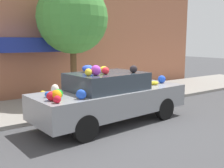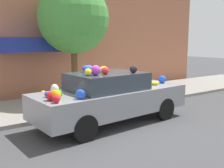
# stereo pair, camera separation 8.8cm
# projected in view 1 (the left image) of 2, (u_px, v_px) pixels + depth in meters

# --- Properties ---
(ground_plane) EXTENTS (60.00, 60.00, 0.00)m
(ground_plane) POSITION_uv_depth(u_px,v_px,m) (113.00, 123.00, 7.48)
(ground_plane) COLOR #424244
(sidewalk_curb) EXTENTS (24.00, 3.20, 0.11)m
(sidewalk_curb) POSITION_uv_depth(u_px,v_px,m) (70.00, 103.00, 9.64)
(sidewalk_curb) COLOR gray
(sidewalk_curb) RESTS_ON ground
(building_facade) EXTENTS (18.00, 1.20, 6.05)m
(building_facade) POSITION_uv_depth(u_px,v_px,m) (44.00, 25.00, 10.95)
(building_facade) COLOR #B26B4C
(building_facade) RESTS_ON ground
(street_tree) EXTENTS (2.69, 2.69, 4.41)m
(street_tree) POSITION_uv_depth(u_px,v_px,m) (72.00, 18.00, 9.85)
(street_tree) COLOR brown
(street_tree) RESTS_ON sidewalk_curb
(fire_hydrant) EXTENTS (0.20, 0.20, 0.70)m
(fire_hydrant) POSITION_uv_depth(u_px,v_px,m) (43.00, 102.00, 8.06)
(fire_hydrant) COLOR gold
(fire_hydrant) RESTS_ON sidewalk_curb
(art_car) EXTENTS (4.62, 1.94, 1.71)m
(art_car) POSITION_uv_depth(u_px,v_px,m) (111.00, 96.00, 7.36)
(art_car) COLOR gray
(art_car) RESTS_ON ground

